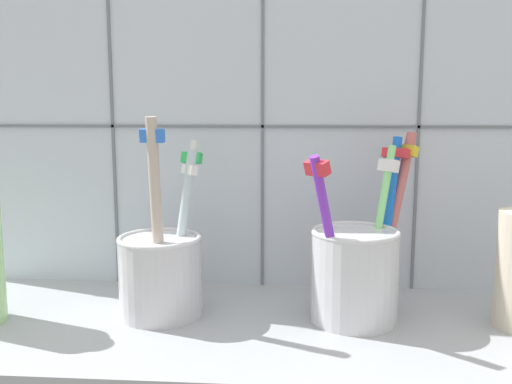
% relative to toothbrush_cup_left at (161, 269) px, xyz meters
% --- Properties ---
extents(counter_slab, '(0.64, 0.22, 0.02)m').
position_rel_toothbrush_cup_left_xyz_m(counter_slab, '(0.09, -0.02, -0.05)').
color(counter_slab, '#9EA3A8').
rests_on(counter_slab, ground).
extents(tile_wall_back, '(0.64, 0.02, 0.45)m').
position_rel_toothbrush_cup_left_xyz_m(tile_wall_back, '(0.09, 0.10, 0.16)').
color(tile_wall_back, silver).
rests_on(tile_wall_back, ground).
extents(toothbrush_cup_left, '(0.08, 0.11, 0.18)m').
position_rel_toothbrush_cup_left_xyz_m(toothbrush_cup_left, '(0.00, 0.00, 0.00)').
color(toothbrush_cup_left, silver).
rests_on(toothbrush_cup_left, counter_slab).
extents(toothbrush_cup_right, '(0.11, 0.11, 0.17)m').
position_rel_toothbrush_cup_left_xyz_m(toothbrush_cup_right, '(0.18, 0.00, 0.00)').
color(toothbrush_cup_right, silver).
rests_on(toothbrush_cup_right, counter_slab).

